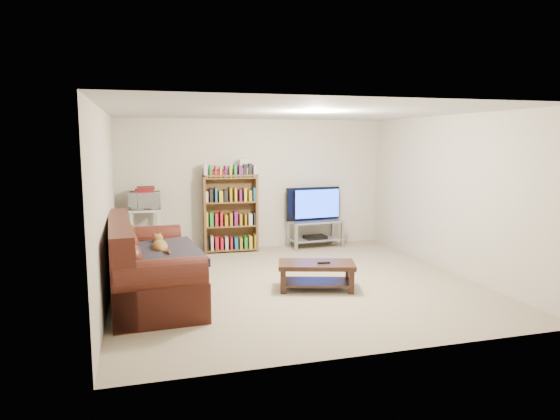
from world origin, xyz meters
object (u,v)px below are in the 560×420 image
object	(u,v)px
sofa	(145,271)
coffee_table	(316,271)
tv_stand	(315,229)
bookshelf	(230,212)

from	to	relation	value
sofa	coffee_table	distance (m)	2.26
sofa	tv_stand	world-z (taller)	sofa
coffee_table	bookshelf	bearing A→B (deg)	121.75
tv_stand	bookshelf	distance (m)	1.66
sofa	coffee_table	size ratio (longest dim) A/B	2.18
sofa	tv_stand	distance (m)	3.91
coffee_table	bookshelf	size ratio (longest dim) A/B	0.80
tv_stand	bookshelf	size ratio (longest dim) A/B	0.74
coffee_table	tv_stand	bearing A→B (deg)	87.32
coffee_table	bookshelf	distance (m)	2.76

